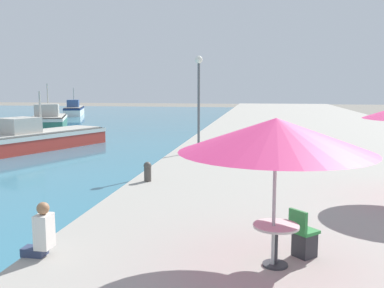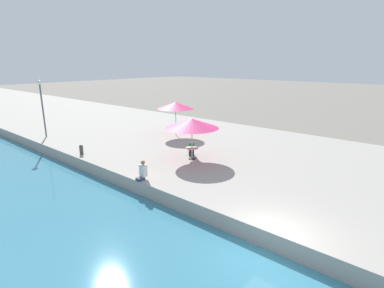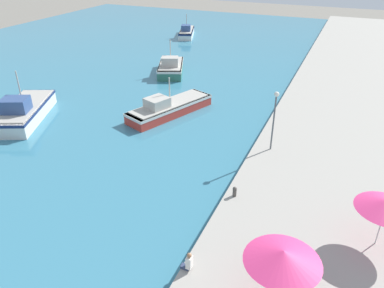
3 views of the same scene
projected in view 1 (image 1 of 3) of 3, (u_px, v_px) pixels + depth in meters
name	position (u px, v px, depth m)	size (l,w,h in m)	color
quay_promenade	(307.00, 129.00, 35.62)	(16.00, 90.00, 0.77)	#A39E93
fishing_boat_mid	(40.00, 138.00, 26.50)	(5.63, 9.28, 3.58)	red
fishing_boat_far	(49.00, 121.00, 38.32)	(5.11, 7.09, 4.14)	#33705B
fishing_boat_distant	(74.00, 110.00, 58.63)	(4.46, 7.57, 3.71)	white
cafe_umbrella_pink	(276.00, 135.00, 7.15)	(3.30, 3.30, 2.60)	#B7B7B7
cafe_table	(276.00, 236.00, 7.42)	(0.80, 0.80, 0.74)	#333338
cafe_chair_left	(304.00, 240.00, 7.85)	(0.59, 0.59, 0.91)	#2D2D33
person_at_quay	(42.00, 232.00, 7.86)	(0.55, 0.36, 1.03)	#333D5B
mooring_bollard	(148.00, 171.00, 14.15)	(0.26, 0.26, 0.65)	#4C4742
lamppost	(199.00, 87.00, 20.25)	(0.36, 0.36, 4.56)	#565B60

